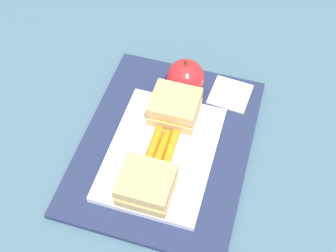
{
  "coord_description": "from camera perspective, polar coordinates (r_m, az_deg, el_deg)",
  "views": [
    {
      "loc": [
        -0.39,
        -0.12,
        0.63
      ],
      "look_at": [
        0.01,
        0.0,
        0.04
      ],
      "focal_mm": 47.02,
      "sensor_mm": 36.0,
      "label": 1
    }
  ],
  "objects": [
    {
      "name": "ground_plane",
      "position": [
        0.75,
        -0.27,
        -2.6
      ],
      "size": [
        2.4,
        2.4,
        0.0
      ],
      "primitive_type": "plane",
      "color": "#42667A"
    },
    {
      "name": "lunchbag_mat",
      "position": [
        0.75,
        -0.27,
        -2.39
      ],
      "size": [
        0.36,
        0.28,
        0.01
      ],
      "primitive_type": "cube",
      "color": "navy",
      "rests_on": "ground_plane"
    },
    {
      "name": "food_tray",
      "position": [
        0.73,
        -0.84,
        -3.5
      ],
      "size": [
        0.23,
        0.17,
        0.01
      ],
      "primitive_type": "cube",
      "color": "white",
      "rests_on": "lunchbag_mat"
    },
    {
      "name": "sandwich_half_left",
      "position": [
        0.67,
        -2.85,
        -7.66
      ],
      "size": [
        0.07,
        0.08,
        0.04
      ],
      "color": "tan",
      "rests_on": "food_tray"
    },
    {
      "name": "sandwich_half_right",
      "position": [
        0.75,
        0.88,
        2.51
      ],
      "size": [
        0.07,
        0.08,
        0.04
      ],
      "color": "tan",
      "rests_on": "food_tray"
    },
    {
      "name": "carrot_sticks_bundle",
      "position": [
        0.72,
        -0.86,
        -2.97
      ],
      "size": [
        0.08,
        0.04,
        0.02
      ],
      "color": "orange",
      "rests_on": "food_tray"
    },
    {
      "name": "apple",
      "position": [
        0.79,
        2.55,
        6.19
      ],
      "size": [
        0.07,
        0.07,
        0.08
      ],
      "color": "red",
      "rests_on": "lunchbag_mat"
    },
    {
      "name": "paper_napkin",
      "position": [
        0.82,
        8.06,
        4.12
      ],
      "size": [
        0.08,
        0.08,
        0.0
      ],
      "primitive_type": "cube",
      "rotation": [
        0.0,
        0.0,
        -0.08
      ],
      "color": "white",
      "rests_on": "lunchbag_mat"
    }
  ]
}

